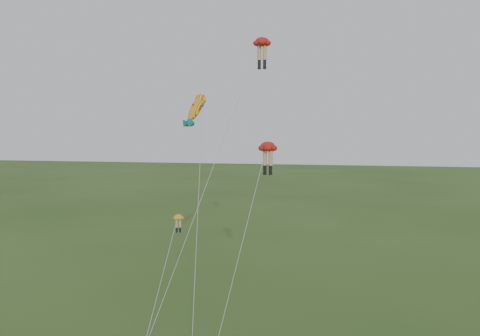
# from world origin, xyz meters

# --- Properties ---
(legs_kite_red_high) EXTENTS (6.73, 13.59, 21.57)m
(legs_kite_red_high) POSITION_xyz_m (3.35, 10.09, 20.66)
(legs_kite_red_high) COLOR red
(legs_kite_red_high) RESTS_ON ground
(legs_kite_red_mid) EXTENTS (3.36, 8.79, 13.49)m
(legs_kite_red_mid) POSITION_xyz_m (4.35, 6.65, 12.75)
(legs_kite_red_mid) COLOR red
(legs_kite_red_mid) RESTS_ON ground
(legs_kite_yellow) EXTENTS (1.03, 9.84, 8.04)m
(legs_kite_yellow) POSITION_xyz_m (-2.20, 5.21, 7.16)
(legs_kite_yellow) COLOR #FFAA20
(legs_kite_yellow) RESTS_ON ground
(fish_kite) EXTENTS (3.07, 11.13, 17.33)m
(fish_kite) POSITION_xyz_m (-1.27, 7.83, 15.91)
(fish_kite) COLOR yellow
(fish_kite) RESTS_ON ground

